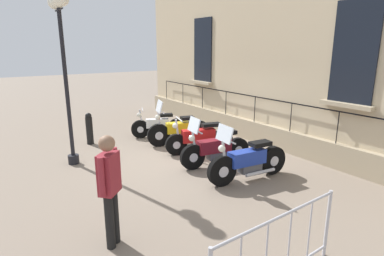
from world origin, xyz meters
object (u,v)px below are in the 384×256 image
Objects in this scene: bollard at (89,128)px; motorcycle_red at (200,139)px; motorcycle_blue at (248,161)px; motorcycle_white at (158,126)px; motorcycle_maroon at (215,149)px; pedestrian_standing at (110,185)px; motorcycle_yellow at (179,130)px; lamppost at (62,40)px; crowd_barrier at (278,249)px.

motorcycle_red is at bearing 131.97° from bollard.
motorcycle_blue is 2.13× the size of bollard.
motorcycle_red reaches higher than motorcycle_white.
motorcycle_maroon reaches higher than motorcycle_red.
motorcycle_blue is at bearing 84.62° from motorcycle_red.
motorcycle_maroon is (0.05, 3.21, 0.06)m from motorcycle_white.
motorcycle_blue reaches higher than motorcycle_red.
pedestrian_standing is at bearing 10.60° from motorcycle_blue.
bollard is (2.32, -1.64, 0.05)m from motorcycle_yellow.
motorcycle_maroon is (0.26, 1.05, 0.01)m from motorcycle_red.
lamppost is (3.09, -3.37, 2.72)m from motorcycle_blue.
motorcycle_yellow is at bearing 96.09° from motorcycle_white.
motorcycle_yellow reaches higher than bollard.
motorcycle_maroon is 1.12× the size of pedestrian_standing.
motorcycle_blue is (0.13, 3.24, -0.01)m from motorcycle_yellow.
crowd_barrier is at bearing 52.32° from motorcycle_blue.
motorcycle_yellow is 0.89× the size of crowd_barrier.
motorcycle_maroon is at bearing -117.85° from crowd_barrier.
motorcycle_maroon is 3.94m from pedestrian_standing.
crowd_barrier is (2.10, 7.08, 0.18)m from motorcycle_white.
bollard is (-0.90, -1.51, -2.66)m from lamppost.
motorcycle_white is at bearing -83.91° from motorcycle_yellow.
crowd_barrier is (2.05, 3.87, 0.12)m from motorcycle_maroon.
motorcycle_maroon is at bearing 76.35° from motorcycle_red.
motorcycle_maroon is 4.29m from bollard.
motorcycle_red is 1.99× the size of bollard.
motorcycle_maroon is 1.98× the size of bollard.
motorcycle_blue is (0.21, 2.22, 0.03)m from motorcycle_red.
crowd_barrier reaches higher than motorcycle_white.
motorcycle_yellow is 4.21m from lamppost.
motorcycle_red is 1.13× the size of pedestrian_standing.
motorcycle_blue is at bearing 89.91° from motorcycle_white.
bollard is at bearing -13.05° from motorcycle_white.
lamppost is 2.37× the size of pedestrian_standing.
motorcycle_maroon is at bearing 119.94° from bollard.
lamppost reaches higher than motorcycle_white.
lamppost reaches higher than bollard.
crowd_barrier is at bearing 73.48° from motorcycle_white.
motorcycle_white is 0.88× the size of motorcycle_red.
motorcycle_blue is 5.32m from lamppost.
bollard is at bearing -89.29° from crowd_barrier.
motorcycle_yellow is 1.99× the size of bollard.
pedestrian_standing is at bearing 27.79° from motorcycle_maroon.
motorcycle_maroon is 1.16m from motorcycle_blue.
motorcycle_red is 5.44m from crowd_barrier.
motorcycle_maroon is at bearing -87.69° from motorcycle_blue.
lamppost reaches higher than crowd_barrier.
motorcycle_red is 4.72m from pedestrian_standing.
bollard reaches higher than motorcycle_white.
motorcycle_white is 4.37m from motorcycle_blue.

